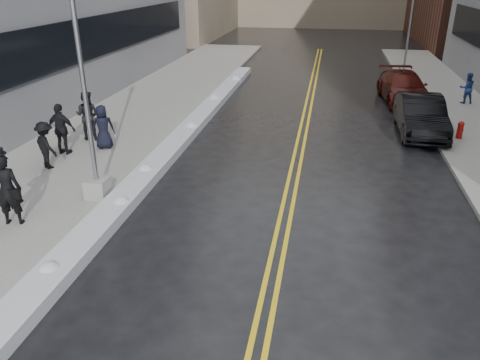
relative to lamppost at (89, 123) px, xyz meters
The scene contains 16 objects.
ground 4.62m from the lamppost, 31.22° to the right, with size 160.00×160.00×0.00m, color black.
sidewalk_west 8.72m from the lamppost, 107.03° to the left, with size 5.50×50.00×0.15m, color gray.
lane_line_left 10.12m from the lamppost, 54.77° to the left, with size 0.12×50.00×0.01m, color gold.
lane_line_right 10.29m from the lamppost, 53.36° to the left, with size 0.12×50.00×0.01m, color gold.
snow_ridge 6.50m from the lamppost, 81.94° to the left, with size 0.90×30.00×0.34m, color silver.
lamppost is the anchor object (origin of this frame).
fire_hydrant 14.81m from the lamppost, 33.04° to the left, with size 0.26×0.26×0.73m.
traffic_signal 24.98m from the lamppost, 61.79° to the left, with size 0.16×0.20×6.00m.
pedestrian_fedora 2.86m from the lamppost, 128.10° to the right, with size 0.74×0.49×2.04m, color black.
pedestrian_b 5.99m from the lamppost, 119.34° to the left, with size 0.98×0.76×2.02m, color black.
pedestrian_c 4.75m from the lamppost, 112.84° to the left, with size 0.84×0.55×1.73m, color black.
pedestrian_d 4.65m from the lamppost, 132.31° to the left, with size 1.14×0.48×1.95m, color black.
pedestrian_e 3.72m from the lamppost, 146.05° to the left, with size 1.09×0.63×1.68m, color black.
pedestrian_east 19.95m from the lamppost, 45.48° to the left, with size 0.78×0.60×1.60m, color navy.
car_black 14.04m from the lamppost, 39.19° to the left, with size 1.75×5.03×1.66m, color black.
car_maroon 18.18m from the lamppost, 53.37° to the left, with size 2.19×5.38×1.56m, color #400E0A.
Camera 1 is at (3.42, -10.00, 6.54)m, focal length 35.00 mm.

